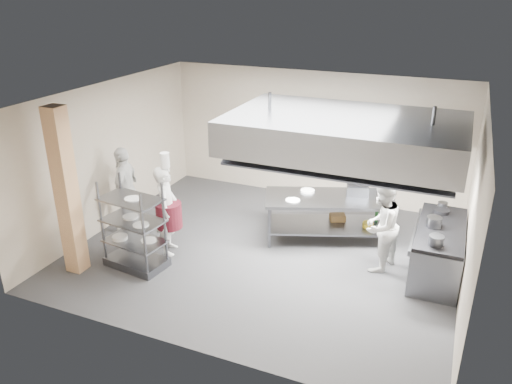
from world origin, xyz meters
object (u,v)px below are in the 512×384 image
at_px(chef_line, 381,226).
at_px(stockpot, 434,222).
at_px(island, 328,218).
at_px(griddle, 357,190).
at_px(chef_head, 167,210).
at_px(chef_plating, 126,189).
at_px(cooking_range, 438,251).
at_px(pass_rack, 133,225).

height_order(chef_line, stockpot, chef_line).
distance_m(chef_line, stockpot, 0.90).
bearing_deg(chef_line, island, -105.49).
bearing_deg(griddle, chef_line, -73.31).
distance_m(chef_head, stockpot, 4.80).
distance_m(island, chef_plating, 4.15).
relative_size(cooking_range, chef_line, 1.18).
bearing_deg(cooking_range, chef_plating, -173.31).
relative_size(griddle, stockpot, 1.64).
bearing_deg(griddle, pass_rack, -156.17).
xyz_separation_m(chef_head, stockpot, (4.65, 1.16, 0.12)).
distance_m(island, chef_head, 3.18).
bearing_deg(pass_rack, island, 46.30).
height_order(island, griddle, griddle).
bearing_deg(stockpot, griddle, 150.44).
distance_m(chef_line, griddle, 1.28).
relative_size(chef_line, stockpot, 6.56).
height_order(cooking_range, stockpot, stockpot).
distance_m(griddle, stockpot, 1.74).
xyz_separation_m(island, chef_plating, (-3.95, -1.21, 0.45)).
height_order(cooking_range, griddle, griddle).
xyz_separation_m(island, pass_rack, (-2.94, -2.38, 0.36)).
relative_size(island, chef_plating, 1.39).
bearing_deg(pass_rack, cooking_range, 27.65).
height_order(cooking_range, chef_line, chef_line).
bearing_deg(chef_plating, stockpot, 80.32).
distance_m(island, cooking_range, 2.19).
bearing_deg(stockpot, pass_rack, -159.52).
xyz_separation_m(island, griddle, (0.48, 0.33, 0.56)).
bearing_deg(island, chef_plating, 176.52).
height_order(pass_rack, stockpot, pass_rack).
distance_m(island, griddle, 0.80).
bearing_deg(chef_line, stockpot, 122.91).
bearing_deg(stockpot, chef_plating, -173.49).
bearing_deg(chef_plating, pass_rack, 24.75).
bearing_deg(chef_plating, island, 90.89).
height_order(pass_rack, chef_line, chef_line).
relative_size(chef_line, griddle, 4.00).
distance_m(chef_head, chef_plating, 1.38).
bearing_deg(chef_plating, griddle, 92.99).
height_order(pass_rack, cooking_range, pass_rack).
height_order(chef_plating, stockpot, chef_plating).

